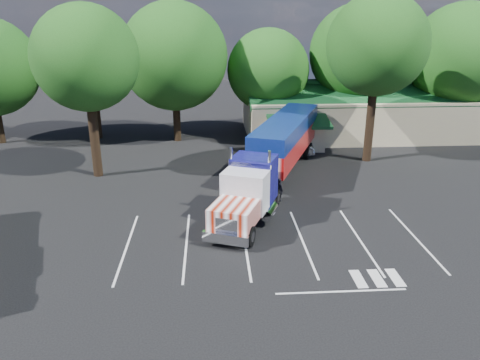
{
  "coord_description": "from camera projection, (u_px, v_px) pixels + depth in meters",
  "views": [
    {
      "loc": [
        -1.75,
        -28.87,
        11.91
      ],
      "look_at": [
        0.03,
        -1.34,
        2.0
      ],
      "focal_mm": 35.0,
      "sensor_mm": 36.0,
      "label": 1
    }
  ],
  "objects": [
    {
      "name": "tree_row_e",
      "position": [
        358.0,
        53.0,
        46.2
      ],
      "size": [
        9.6,
        9.6,
        12.9
      ],
      "color": "black",
      "rests_on": "ground"
    },
    {
      "name": "ground",
      "position": [
        238.0,
        201.0,
        31.24
      ],
      "size": [
        120.0,
        120.0,
        0.0
      ],
      "primitive_type": "plane",
      "color": "black",
      "rests_on": "ground"
    },
    {
      "name": "tree_row_d",
      "position": [
        268.0,
        70.0,
        45.69
      ],
      "size": [
        8.0,
        8.0,
        10.6
      ],
      "color": "black",
      "rests_on": "ground"
    },
    {
      "name": "tree_row_b",
      "position": [
        92.0,
        65.0,
        44.76
      ],
      "size": [
        8.4,
        8.4,
        11.35
      ],
      "color": "black",
      "rests_on": "ground"
    },
    {
      "name": "tree_row_f",
      "position": [
        462.0,
        57.0,
        45.78
      ],
      "size": [
        10.4,
        10.4,
        13.0
      ],
      "color": "black",
      "rests_on": "ground"
    },
    {
      "name": "woman",
      "position": [
        280.0,
        189.0,
        31.14
      ],
      "size": [
        0.59,
        0.69,
        1.59
      ],
      "primitive_type": "imported",
      "rotation": [
        0.0,
        0.0,
        2.01
      ],
      "color": "black",
      "rests_on": "ground"
    },
    {
      "name": "tree_near_right",
      "position": [
        377.0,
        45.0,
        36.72
      ],
      "size": [
        8.0,
        8.0,
        13.5
      ],
      "color": "black",
      "rests_on": "ground"
    },
    {
      "name": "event_hall",
      "position": [
        361.0,
        112.0,
        48.05
      ],
      "size": [
        24.2,
        14.12,
        5.55
      ],
      "color": "tan",
      "rests_on": "ground"
    },
    {
      "name": "tree_near_left",
      "position": [
        86.0,
        59.0,
        33.26
      ],
      "size": [
        7.6,
        7.6,
        12.65
      ],
      "color": "black",
      "rests_on": "ground"
    },
    {
      "name": "silver_sedan",
      "position": [
        288.0,
        147.0,
        41.15
      ],
      "size": [
        4.82,
        2.12,
        1.54
      ],
      "primitive_type": "imported",
      "rotation": [
        0.0,
        0.0,
        1.46
      ],
      "color": "#929498",
      "rests_on": "ground"
    },
    {
      "name": "bicycle",
      "position": [
        262.0,
        186.0,
        32.8
      ],
      "size": [
        1.16,
        1.6,
        0.8
      ],
      "primitive_type": "imported",
      "rotation": [
        0.0,
        0.0,
        0.47
      ],
      "color": "black",
      "rests_on": "ground"
    },
    {
      "name": "tree_row_c",
      "position": [
        174.0,
        57.0,
        43.44
      ],
      "size": [
        10.0,
        10.0,
        13.05
      ],
      "color": "black",
      "rests_on": "ground"
    },
    {
      "name": "semi_truck",
      "position": [
        278.0,
        149.0,
        34.21
      ],
      "size": [
        10.16,
        20.43,
        4.4
      ],
      "rotation": [
        0.0,
        0.0,
        -0.38
      ],
      "color": "black",
      "rests_on": "ground"
    }
  ]
}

